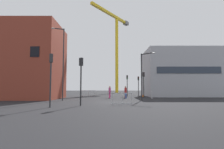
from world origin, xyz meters
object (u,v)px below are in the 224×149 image
Objects in this scene: traffic_light_near at (128,82)px; traffic_light_corner at (51,71)px; construction_crane at (116,41)px; pedestrian_waiting at (110,91)px; traffic_cone_on_verge at (143,96)px; traffic_light_far at (139,83)px; streetlamp_tall at (63,59)px; streetlamp_short at (144,72)px; traffic_light_verge at (81,73)px; traffic_cone_by_barrier at (125,96)px; pedestrian_walking at (126,91)px; traffic_light_crosswalk at (144,81)px.

traffic_light_corner is (-7.59, -17.62, 0.29)m from traffic_light_near.
pedestrian_waiting is (-1.52, -25.45, -14.34)m from construction_crane.
traffic_light_far is at bearing 102.79° from traffic_cone_on_verge.
streetlamp_tall is 10.11m from streetlamp_short.
traffic_light_near is at bearing 71.46° from traffic_light_verge.
traffic_cone_by_barrier is (2.37, 1.48, -0.85)m from pedestrian_waiting.
traffic_light_corner is 1.02× the size of traffic_light_verge.
traffic_light_near reaches higher than pedestrian_walking.
streetlamp_short reaches higher than traffic_cone_by_barrier.
streetlamp_tall is (-7.32, -29.97, -10.32)m from construction_crane.
pedestrian_walking is (-2.72, -5.60, -1.37)m from traffic_light_far.
construction_crane is at bearing 100.26° from traffic_cone_on_verge.
streetlamp_short is (2.66, -30.06, -11.89)m from construction_crane.
traffic_light_corner is (-8.71, -7.43, -0.68)m from streetlamp_short.
streetlamp_short is 12.77× the size of traffic_cone_on_verge.
traffic_light_verge is 11.63m from pedestrian_walking.
traffic_cone_on_verge is (3.13, 1.99, -0.01)m from traffic_cone_by_barrier.
traffic_light_far is (10.84, 9.98, -2.67)m from streetlamp_tall.
traffic_light_verge is 2.34× the size of pedestrian_walking.
traffic_light_corner reaches higher than pedestrian_waiting.
traffic_cone_by_barrier is at bearing -171.14° from traffic_light_crosswalk.
streetlamp_short reaches higher than traffic_light_near.
pedestrian_walking is 0.98× the size of pedestrian_waiting.
traffic_light_corner is 9.45× the size of traffic_cone_on_verge.
traffic_light_corner is at bearing -122.89° from traffic_cone_on_verge.
pedestrian_waiting is at bearing -132.71° from traffic_light_far.
traffic_light_crosswalk is at bearing -57.92° from traffic_light_near.
streetlamp_short is at bearing -100.02° from traffic_light_crosswalk.
streetlamp_short is at bearing -94.88° from traffic_light_far.
traffic_light_verge is 2.30× the size of pedestrian_waiting.
traffic_light_near is at bearing 48.78° from streetlamp_tall.
traffic_light_verge is (2.15, 1.41, -0.05)m from traffic_light_corner.
traffic_light_crosswalk is 2.91m from traffic_cone_on_verge.
traffic_light_verge is (-7.72, -12.57, 0.10)m from traffic_light_crosswalk.
traffic_light_verge is at bearing -60.78° from streetlamp_tall.
traffic_cone_on_verge is at bearing 80.77° from streetlamp_short.
pedestrian_walking is at bearing -3.26° from pedestrian_waiting.
construction_crane is 51.45× the size of traffic_cone_on_verge.
streetlamp_short is at bearing -0.51° from streetlamp_tall.
construction_crane reaches higher than traffic_light_far.
streetlamp_short is 1.38× the size of traffic_light_verge.
traffic_cone_on_verge is (1.31, 8.08, -3.31)m from streetlamp_short.
traffic_cone_on_verge is (3.18, 3.60, -0.84)m from pedestrian_walking.
construction_crane is 32.43m from streetlamp_short.
traffic_light_corner is 19.95m from traffic_light_far.
pedestrian_waiting is at bearing -159.96° from traffic_light_crosswalk.
traffic_light_corner is 13.85m from pedestrian_walking.
streetlamp_short is 3.17× the size of pedestrian_waiting.
traffic_light_near is (8.86, 10.11, -2.54)m from streetlamp_tall.
streetlamp_short is at bearing -67.39° from pedestrian_walking.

